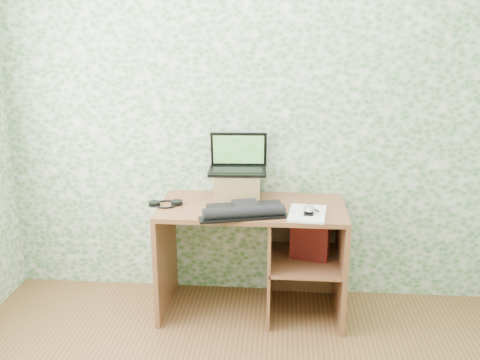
# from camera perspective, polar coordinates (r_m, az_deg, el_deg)

# --- Properties ---
(wall_back) EXTENTS (3.50, 0.00, 3.50)m
(wall_back) POSITION_cam_1_polar(r_m,az_deg,el_deg) (3.62, 1.68, 7.11)
(wall_back) COLOR silver
(wall_back) RESTS_ON ground
(desk) EXTENTS (1.20, 0.60, 0.75)m
(desk) POSITION_cam_1_polar(r_m,az_deg,el_deg) (3.58, 2.58, -6.70)
(desk) COLOR brown
(desk) RESTS_ON floor
(riser) EXTENTS (0.31, 0.27, 0.18)m
(riser) POSITION_cam_1_polar(r_m,az_deg,el_deg) (3.57, -0.29, -0.58)
(riser) COLOR olive
(riser) RESTS_ON desk
(laptop) EXTENTS (0.39, 0.29, 0.25)m
(laptop) POSITION_cam_1_polar(r_m,az_deg,el_deg) (3.57, -0.23, 1.90)
(laptop) COLOR black
(laptop) RESTS_ON riser
(keyboard) EXTENTS (0.55, 0.40, 0.08)m
(keyboard) POSITION_cam_1_polar(r_m,az_deg,el_deg) (3.29, 0.50, -3.26)
(keyboard) COLOR black
(keyboard) RESTS_ON desk
(headphones) EXTENTS (0.22, 0.19, 0.03)m
(headphones) POSITION_cam_1_polar(r_m,az_deg,el_deg) (3.49, -7.93, -2.52)
(headphones) COLOR black
(headphones) RESTS_ON desk
(notepad) EXTENTS (0.25, 0.34, 0.01)m
(notepad) POSITION_cam_1_polar(r_m,az_deg,el_deg) (3.32, 7.19, -3.57)
(notepad) COLOR white
(notepad) RESTS_ON desk
(mouse) EXTENTS (0.08, 0.12, 0.04)m
(mouse) POSITION_cam_1_polar(r_m,az_deg,el_deg) (3.29, 7.36, -3.23)
(mouse) COLOR silver
(mouse) RESTS_ON notepad
(pen) EXTENTS (0.07, 0.14, 0.01)m
(pen) POSITION_cam_1_polar(r_m,az_deg,el_deg) (3.38, 7.81, -2.98)
(pen) COLOR black
(pen) RESTS_ON notepad
(red_box) EXTENTS (0.26, 0.14, 0.30)m
(red_box) POSITION_cam_1_polar(r_m,az_deg,el_deg) (3.53, 7.45, -6.14)
(red_box) COLOR maroon
(red_box) RESTS_ON desk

